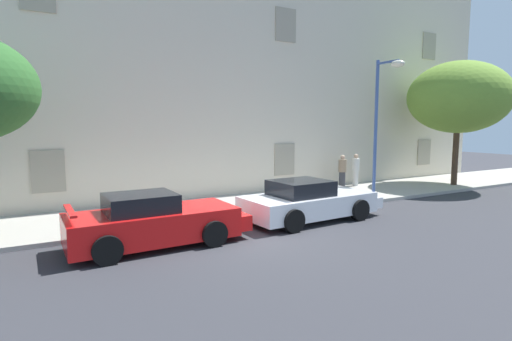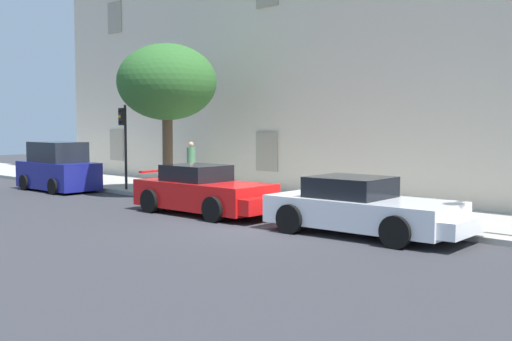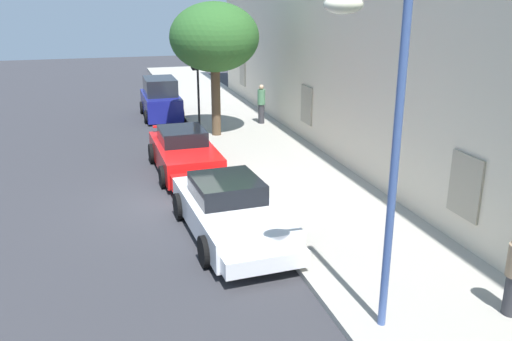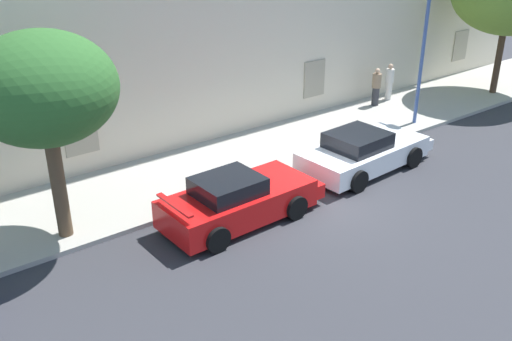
{
  "view_description": "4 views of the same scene",
  "coord_description": "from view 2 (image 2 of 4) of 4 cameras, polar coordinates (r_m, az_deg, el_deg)",
  "views": [
    {
      "loc": [
        -5.38,
        -9.8,
        3.25
      ],
      "look_at": [
        1.44,
        2.35,
        1.63
      ],
      "focal_mm": 27.75,
      "sensor_mm": 36.0,
      "label": 1
    },
    {
      "loc": [
        11.06,
        -11.75,
        2.71
      ],
      "look_at": [
        -1.03,
        1.07,
        1.35
      ],
      "focal_mm": 43.81,
      "sensor_mm": 36.0,
      "label": 2
    },
    {
      "loc": [
        14.84,
        -1.98,
        5.79
      ],
      "look_at": [
        0.34,
        2.24,
        0.85
      ],
      "focal_mm": 37.73,
      "sensor_mm": 36.0,
      "label": 3
    },
    {
      "loc": [
        -10.93,
        -11.04,
        8.2
      ],
      "look_at": [
        -1.61,
        1.19,
        1.04
      ],
      "focal_mm": 40.57,
      "sensor_mm": 36.0,
      "label": 4
    }
  ],
  "objects": [
    {
      "name": "hatchback_parked",
      "position": [
        26.02,
        -17.63,
        0.14
      ],
      "size": [
        3.82,
        1.86,
        1.95
      ],
      "color": "navy",
      "rests_on": "ground"
    },
    {
      "name": "sidewalk",
      "position": [
        19.33,
        7.96,
        -3.49
      ],
      "size": [
        60.0,
        4.11,
        0.14
      ],
      "primitive_type": "cube",
      "color": "#A8A399",
      "rests_on": "ground"
    },
    {
      "name": "tree_midblock",
      "position": [
        23.05,
        -8.13,
        7.93
      ],
      "size": [
        3.61,
        3.61,
        5.42
      ],
      "color": "brown",
      "rests_on": "sidewalk"
    },
    {
      "name": "traffic_light",
      "position": [
        24.46,
        -11.99,
        3.5
      ],
      "size": [
        0.22,
        0.36,
        3.25
      ],
      "color": "black",
      "rests_on": "sidewalk"
    },
    {
      "name": "pedestrian_bystander",
      "position": [
        25.8,
        -5.94,
        0.7
      ],
      "size": [
        0.49,
        0.49,
        1.79
      ],
      "color": "#333338",
      "rests_on": "sidewalk"
    },
    {
      "name": "sportscar_red_lead",
      "position": [
        18.49,
        -4.46,
        -2.05
      ],
      "size": [
        4.82,
        2.17,
        1.45
      ],
      "color": "red",
      "rests_on": "ground"
    },
    {
      "name": "ground_plane",
      "position": [
        16.36,
        0.04,
        -5.13
      ],
      "size": [
        80.0,
        80.0,
        0.0
      ],
      "primitive_type": "plane",
      "color": "#333338"
    },
    {
      "name": "building_facade",
      "position": [
        22.83,
        14.05,
        14.51
      ],
      "size": [
        37.53,
        4.24,
        13.5
      ],
      "color": "beige",
      "rests_on": "ground"
    },
    {
      "name": "sportscar_yellow_flank",
      "position": [
        15.24,
        10.2,
        -3.53
      ],
      "size": [
        5.1,
        2.47,
        1.39
      ],
      "color": "white",
      "rests_on": "ground"
    }
  ]
}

